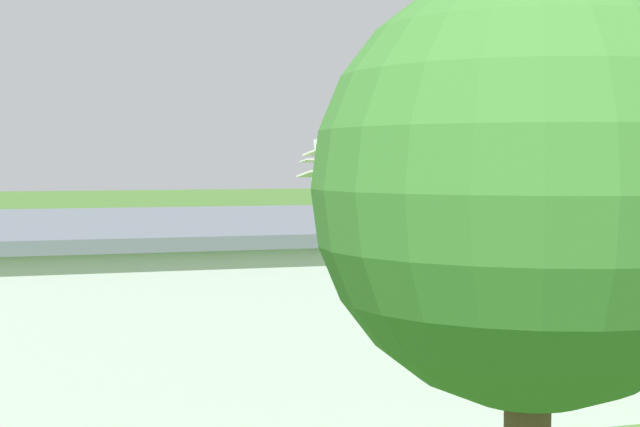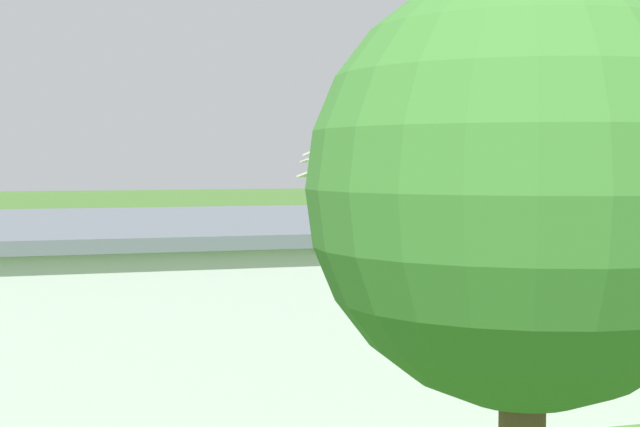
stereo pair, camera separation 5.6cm
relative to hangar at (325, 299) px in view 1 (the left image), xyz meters
The scene contains 6 objects.
ground_plane 29.11m from the hangar, 99.93° to the right, with size 400.00×400.00×0.00m, color #3D6628.
hangar is the anchor object (origin of this frame).
biplane 33.69m from the hangar, 112.74° to the right, with size 7.65×6.79×3.96m.
person_at_fence_line 19.99m from the hangar, 148.94° to the right, with size 0.41×0.41×1.66m.
tree_behind_hangar_right 23.51m from the hangar, 73.85° to the left, with size 3.87×3.87×9.09m.
windsock 39.60m from the hangar, 113.28° to the right, with size 1.29×1.43×5.74m.
Camera 1 is at (16.01, 57.83, 7.38)m, focal length 52.79 mm.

